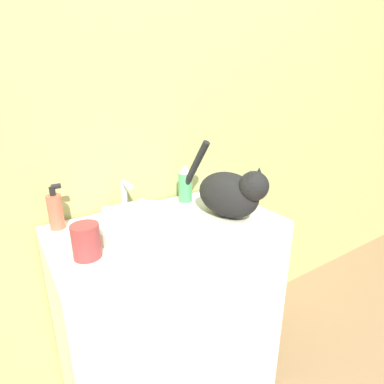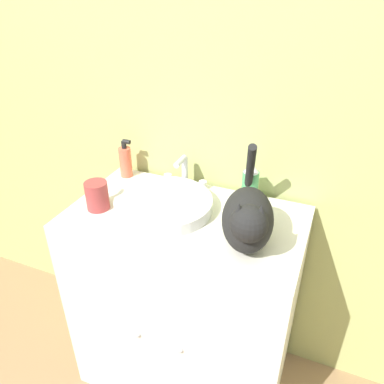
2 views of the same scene
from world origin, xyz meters
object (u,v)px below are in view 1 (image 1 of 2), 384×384
at_px(soap_bottle, 55,211).
at_px(spray_bottle, 185,184).
at_px(cup, 86,241).
at_px(cat, 231,193).

relative_size(soap_bottle, spray_bottle, 1.00).
xyz_separation_m(spray_bottle, cup, (-0.49, -0.24, -0.03)).
height_order(cat, soap_bottle, cat).
bearing_deg(soap_bottle, cat, -23.69).
relative_size(cat, spray_bottle, 2.43).
xyz_separation_m(cat, spray_bottle, (-0.06, 0.24, -0.02)).
distance_m(cat, cup, 0.55).
height_order(soap_bottle, cup, soap_bottle).
relative_size(cat, soap_bottle, 2.43).
bearing_deg(spray_bottle, cat, -76.92).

